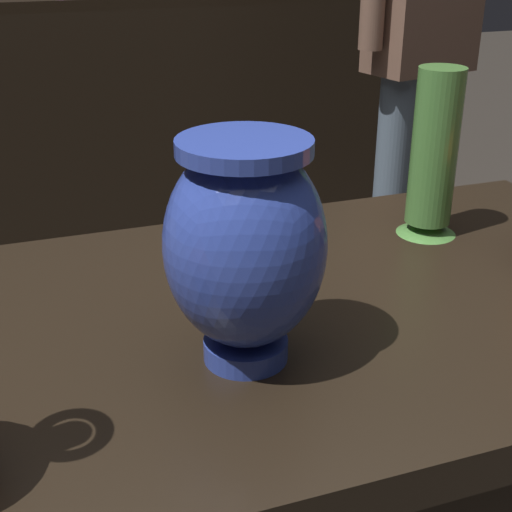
# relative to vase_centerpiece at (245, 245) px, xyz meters

# --- Properties ---
(back_display_shelf) EXTENTS (2.60, 0.40, 0.99)m
(back_display_shelf) POSITION_rel_vase_centerpiece_xyz_m (0.06, 2.30, -0.44)
(back_display_shelf) COLOR black
(back_display_shelf) RESTS_ON ground_plane
(vase_centerpiece) EXTENTS (0.17, 0.17, 0.25)m
(vase_centerpiece) POSITION_rel_vase_centerpiece_xyz_m (0.00, 0.00, 0.00)
(vase_centerpiece) COLOR #2D429E
(vase_centerpiece) RESTS_ON display_plinth
(vase_left_accent) EXTENTS (0.09, 0.09, 0.26)m
(vase_left_accent) POSITION_rel_vase_centerpiece_xyz_m (0.38, 0.24, -0.02)
(vase_left_accent) COLOR #477A38
(vase_left_accent) RESTS_ON display_plinth
(visitor_near_right) EXTENTS (0.46, 0.25, 1.67)m
(visitor_near_right) POSITION_rel_vase_centerpiece_xyz_m (1.00, 1.30, 0.05)
(visitor_near_right) COLOR slate
(visitor_near_right) RESTS_ON ground_plane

